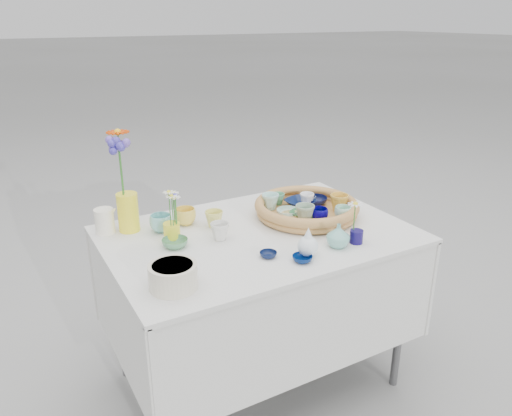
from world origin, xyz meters
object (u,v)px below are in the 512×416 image
bud_vase_seafoam (338,236)px  tall_vase_yellow (128,212)px  wicker_tray (307,209)px  display_table (258,379)px

bud_vase_seafoam → tall_vase_yellow: bearing=140.2°
wicker_tray → bud_vase_seafoam: 0.33m
bud_vase_seafoam → display_table: bearing=127.3°
bud_vase_seafoam → wicker_tray: bearing=77.4°
display_table → wicker_tray: size_ratio=2.66×
bud_vase_seafoam → tall_vase_yellow: tall_vase_yellow is taller
wicker_tray → display_table: bearing=-169.9°
wicker_tray → tall_vase_yellow: 0.79m
display_table → bud_vase_seafoam: size_ratio=13.06×
display_table → wicker_tray: wicker_tray is taller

